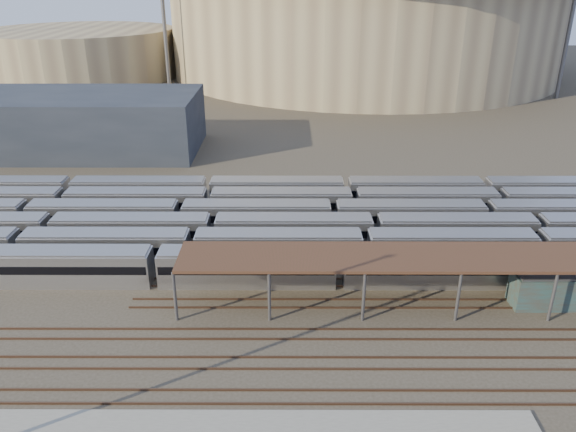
# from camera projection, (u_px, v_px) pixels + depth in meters

# --- Properties ---
(ground) EXTENTS (420.00, 420.00, 0.00)m
(ground) POSITION_uv_depth(u_px,v_px,m) (263.00, 328.00, 50.69)
(ground) COLOR #383026
(ground) RESTS_ON ground
(subway_trains) EXTENTS (128.49, 23.90, 3.60)m
(subway_trains) POSITION_uv_depth(u_px,v_px,m) (247.00, 225.00, 66.92)
(subway_trains) COLOR silver
(subway_trains) RESTS_ON ground
(inspection_shed) EXTENTS (60.30, 6.00, 5.30)m
(inspection_shed) POSITION_uv_depth(u_px,v_px,m) (499.00, 259.00, 52.29)
(inspection_shed) COLOR #56565B
(inspection_shed) RESTS_ON ground
(empty_tracks) EXTENTS (170.00, 9.62, 0.18)m
(empty_tracks) POSITION_uv_depth(u_px,v_px,m) (260.00, 363.00, 46.07)
(empty_tracks) COLOR #4C3323
(empty_tracks) RESTS_ON ground
(stadium) EXTENTS (124.00, 124.00, 32.50)m
(stadium) POSITION_uv_depth(u_px,v_px,m) (363.00, 17.00, 172.24)
(stadium) COLOR tan
(stadium) RESTS_ON ground
(secondary_arena) EXTENTS (56.00, 56.00, 14.00)m
(secondary_arena) POSITION_uv_depth(u_px,v_px,m) (81.00, 53.00, 167.10)
(secondary_arena) COLOR tan
(secondary_arena) RESTS_ON ground
(service_building) EXTENTS (42.00, 20.00, 10.00)m
(service_building) POSITION_uv_depth(u_px,v_px,m) (78.00, 123.00, 99.15)
(service_building) COLOR #1E232D
(service_building) RESTS_ON ground
(floodlight_0) EXTENTS (4.00, 1.00, 38.40)m
(floodlight_0) POSITION_uv_depth(u_px,v_px,m) (163.00, 9.00, 143.23)
(floodlight_0) COLOR #56565B
(floodlight_0) RESTS_ON ground
(floodlight_2) EXTENTS (4.00, 1.00, 38.40)m
(floodlight_2) POSITION_uv_depth(u_px,v_px,m) (573.00, 12.00, 133.81)
(floodlight_2) COLOR #56565B
(floodlight_2) RESTS_ON ground
(floodlight_3) EXTENTS (4.00, 1.00, 38.40)m
(floodlight_3) POSITION_uv_depth(u_px,v_px,m) (253.00, 0.00, 188.97)
(floodlight_3) COLOR #56565B
(floodlight_3) RESTS_ON ground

